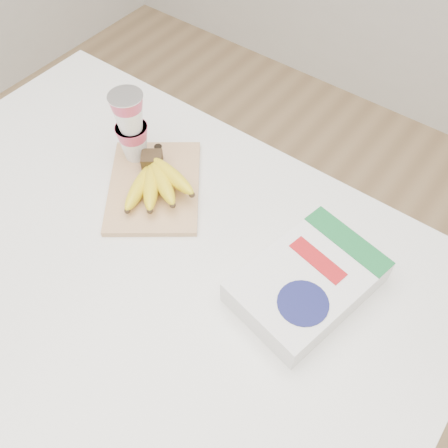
# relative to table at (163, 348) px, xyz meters

# --- Properties ---
(room) EXTENTS (4.00, 4.00, 4.00)m
(room) POSITION_rel_table_xyz_m (0.00, 0.00, 0.86)
(room) COLOR tan
(room) RESTS_ON ground
(table) EXTENTS (1.31, 0.87, 0.98)m
(table) POSITION_rel_table_xyz_m (0.00, 0.00, 0.00)
(table) COLOR white
(table) RESTS_ON ground
(cutting_board) EXTENTS (0.34, 0.35, 0.01)m
(cutting_board) POSITION_rel_table_xyz_m (-0.10, 0.15, 0.50)
(cutting_board) COLOR #E2AA7C
(cutting_board) RESTS_ON table
(bananas) EXTENTS (0.19, 0.19, 0.07)m
(bananas) POSITION_rel_table_xyz_m (-0.08, 0.15, 0.53)
(bananas) COLOR #382816
(bananas) RESTS_ON cutting_board
(yogurt_stack) EXTENTS (0.08, 0.08, 0.18)m
(yogurt_stack) POSITION_rel_table_xyz_m (-0.19, 0.20, 0.60)
(yogurt_stack) COLOR white
(yogurt_stack) RESTS_ON cutting_board
(cereal_box) EXTENTS (0.25, 0.32, 0.06)m
(cereal_box) POSITION_rel_table_xyz_m (0.33, 0.13, 0.52)
(cereal_box) COLOR white
(cereal_box) RESTS_ON table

